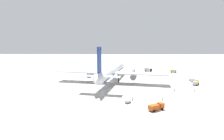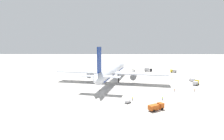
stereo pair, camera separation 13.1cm
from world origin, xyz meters
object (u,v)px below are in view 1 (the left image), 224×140
Objects in this scene: ground_worker_5 at (172,79)px; traffic_cone_1 at (148,73)px; airliner at (112,71)px; traffic_cone_0 at (54,95)px; service_truck_1 at (148,70)px; ground_worker_4 at (163,98)px; ground_worker_3 at (174,90)px; baggage_cart_0 at (128,101)px; ground_worker_2 at (195,90)px; service_truck_2 at (156,107)px; service_truck_5 at (196,83)px; service_truck_0 at (173,71)px; service_truck_3 at (134,69)px; service_van at (193,80)px; ground_worker_1 at (151,73)px; ground_worker_0 at (132,98)px.

traffic_cone_1 is (29.03, 10.82, -0.60)m from ground_worker_5.
traffic_cone_0 is (-33.64, 27.03, -6.82)m from airliner.
service_truck_1 reaches higher than ground_worker_4.
ground_worker_4 is at bearing 146.75° from ground_worker_3.
service_truck_1 is at bearing -14.93° from baggage_cart_0.
ground_worker_4 is (-14.76, 20.27, -0.06)m from ground_worker_2.
service_truck_2 reaches higher than ground_worker_3.
ground_worker_3 is at bearing 165.36° from ground_worker_5.
traffic_cone_0 and traffic_cone_1 have the same top height.
service_truck_1 reaches higher than ground_worker_5.
service_truck_2 is 55.10m from service_truck_5.
service_truck_2 reaches higher than traffic_cone_0.
service_truck_0 is 21.47m from service_truck_1.
service_truck_3 is at bearing 2.76° from ground_worker_4.
service_van is at bearing -66.12° from traffic_cone_0.
service_truck_3 reaches higher than ground_worker_1.
ground_worker_0 is (-80.70, 42.57, -0.53)m from service_truck_0.
ground_worker_1 is at bearing 20.27° from ground_worker_5.
service_truck_2 is 4.03× the size of ground_worker_4.
ground_worker_2 reaches higher than traffic_cone_1.
service_truck_0 is at bearing -18.26° from ground_worker_5.
ground_worker_2 is at bearing -82.92° from traffic_cone_0.
ground_worker_3 reaches higher than baggage_cart_0.
service_truck_1 is 12.81× the size of traffic_cone_0.
airliner is 43.29× the size of ground_worker_0.
ground_worker_0 is (12.31, 7.84, -0.50)m from service_truck_2.
airliner is at bearing 30.26° from ground_worker_4.
service_truck_5 is 24.53m from ground_worker_3.
service_truck_3 reaches higher than service_truck_2.
service_truck_1 is 1.24× the size of service_truck_3.
service_truck_2 is at bearing 146.75° from service_van.
traffic_cone_0 is at bearing 120.53° from ground_worker_5.
service_truck_2 is 3.98× the size of ground_worker_0.
baggage_cart_0 is (8.30, 10.08, -0.61)m from service_truck_2.
ground_worker_5 is (4.66, 12.04, -0.16)m from service_van.
ground_worker_5 is at bearing 4.49° from ground_worker_2.
service_truck_0 is 95.84m from baggage_cart_0.
service_truck_5 reaches higher than traffic_cone_0.
service_truck_1 is at bearing -34.22° from airliner.
ground_worker_2 is 10.68m from ground_worker_3.
traffic_cone_0 is at bearing 113.88° from service_van.
ground_worker_5 is (-34.24, 11.30, -0.50)m from service_truck_0.
ground_worker_5 is 3.14× the size of traffic_cone_1.
service_van reaches higher than traffic_cone_1.
service_truck_1 reaches higher than traffic_cone_0.
traffic_cone_0 is (-25.23, 77.81, -1.14)m from service_truck_5.
airliner is 53.36m from service_van.
baggage_cart_0 is 40.76m from ground_worker_2.
ground_worker_3 is at bearing -179.04° from service_truck_1.
ground_worker_0 is at bearing 162.80° from ground_worker_1.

